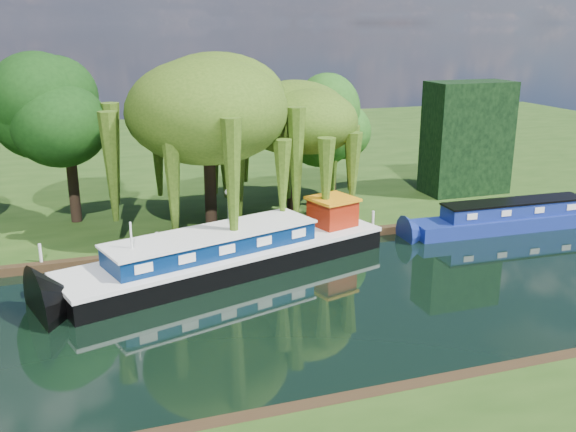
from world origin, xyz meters
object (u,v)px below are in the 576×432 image
object	(u,v)px
narrowboat	(513,218)
white_cruiser	(564,220)
dutch_barge	(233,253)
red_dinghy	(58,290)

from	to	relation	value
narrowboat	white_cruiser	size ratio (longest dim) A/B	5.94
dutch_barge	narrowboat	size ratio (longest dim) A/B	1.33
dutch_barge	narrowboat	xyz separation A→B (m)	(18.30, 1.22, -0.22)
narrowboat	white_cruiser	world-z (taller)	narrowboat
dutch_barge	red_dinghy	distance (m)	8.72
red_dinghy	white_cruiser	world-z (taller)	white_cruiser
dutch_barge	white_cruiser	xyz separation A→B (m)	(22.73, 1.77, -0.92)
narrowboat	red_dinghy	world-z (taller)	narrowboat
red_dinghy	white_cruiser	xyz separation A→B (m)	(31.41, 1.78, 0.00)
dutch_barge	narrowboat	distance (m)	18.35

